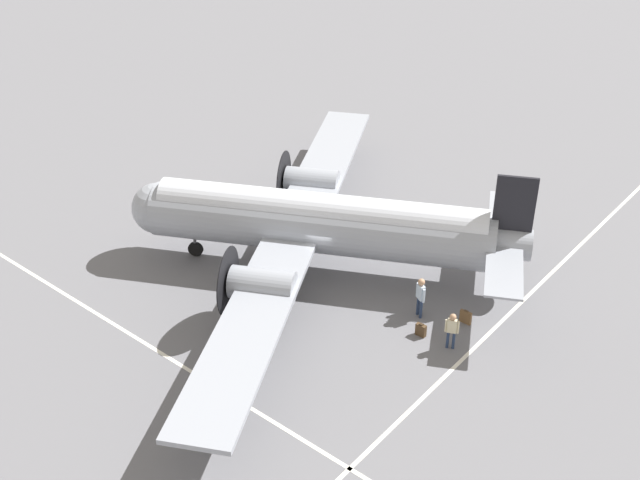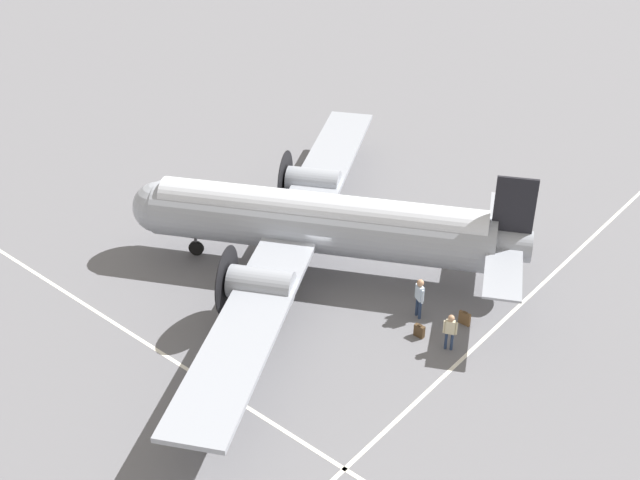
# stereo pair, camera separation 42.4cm
# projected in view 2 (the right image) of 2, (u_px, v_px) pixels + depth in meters

# --- Properties ---
(ground_plane) EXTENTS (300.00, 300.00, 0.00)m
(ground_plane) POSITION_uv_depth(u_px,v_px,m) (320.00, 270.00, 36.03)
(ground_plane) COLOR slate
(apron_line_eastwest) EXTENTS (120.00, 0.16, 0.01)m
(apron_line_eastwest) POSITION_uv_depth(u_px,v_px,m) (178.00, 363.00, 30.54)
(apron_line_eastwest) COLOR silver
(apron_line_eastwest) RESTS_ON ground_plane
(apron_line_northsouth) EXTENTS (0.16, 120.00, 0.01)m
(apron_line_northsouth) POSITION_uv_depth(u_px,v_px,m) (478.00, 344.00, 31.53)
(apron_line_northsouth) COLOR silver
(apron_line_northsouth) RESTS_ON ground_plane
(airliner_main) EXTENTS (17.73, 24.62, 5.54)m
(airliner_main) POSITION_uv_depth(u_px,v_px,m) (311.00, 222.00, 34.83)
(airliner_main) COLOR #9399A3
(airliner_main) RESTS_ON ground_plane
(crew_foreground) EXTENTS (0.45, 0.51, 1.88)m
(crew_foreground) POSITION_uv_depth(u_px,v_px,m) (216.00, 417.00, 26.41)
(crew_foreground) COLOR #473D2D
(crew_foreground) RESTS_ON ground_plane
(passenger_boarding) EXTENTS (0.56, 0.38, 1.83)m
(passenger_boarding) POSITION_uv_depth(u_px,v_px,m) (419.00, 294.00, 32.47)
(passenger_boarding) COLOR navy
(passenger_boarding) RESTS_ON ground_plane
(ramp_agent) EXTENTS (0.52, 0.32, 1.63)m
(ramp_agent) POSITION_uv_depth(u_px,v_px,m) (450.00, 329.00, 30.75)
(ramp_agent) COLOR navy
(ramp_agent) RESTS_ON ground_plane
(suitcase_near_door) EXTENTS (0.43, 0.19, 0.57)m
(suitcase_near_door) POSITION_uv_depth(u_px,v_px,m) (419.00, 331.00, 31.81)
(suitcase_near_door) COLOR #47331E
(suitcase_near_door) RESTS_ON ground_plane
(suitcase_upright_spare) EXTENTS (0.51, 0.12, 0.61)m
(suitcase_upright_spare) POSITION_uv_depth(u_px,v_px,m) (465.00, 318.00, 32.49)
(suitcase_upright_spare) COLOR brown
(suitcase_upright_spare) RESTS_ON ground_plane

